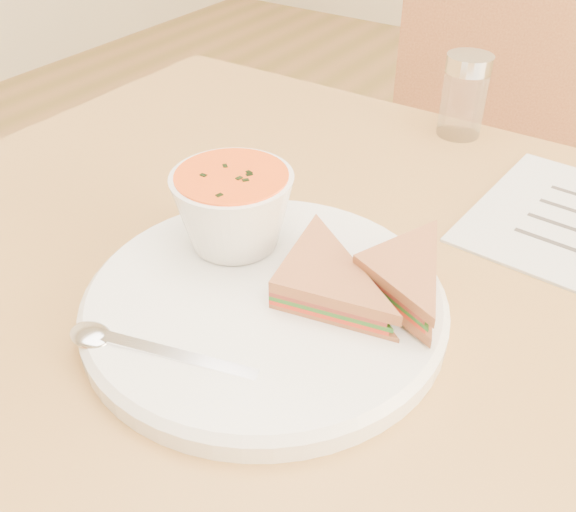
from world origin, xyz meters
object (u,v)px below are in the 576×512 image
Objects in this scene: dining_table at (342,495)px; soup_bowl at (234,213)px; condiment_shaker at (464,96)px; plate at (265,304)px; chair_far at (496,220)px.

dining_table is 0.44m from soup_bowl.
dining_table is 9.87× the size of condiment_shaker.
chair_far is at bearing 88.55° from plate.
plate is at bearing -107.44° from dining_table.
soup_bowl is (-0.08, -0.63, 0.32)m from chair_far.
chair_far is 0.71m from soup_bowl.
soup_bowl reaches higher than plate.
soup_bowl is at bearing 145.80° from plate.
chair_far reaches higher than soup_bowl.
plate is at bearing -90.73° from condiment_shaker.
dining_table is at bearing 72.56° from plate.
condiment_shaker reaches higher than soup_bowl.
plate reaches higher than dining_table.
soup_bowl is (-0.10, -0.07, 0.43)m from dining_table.
dining_table is 3.31× the size of plate.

